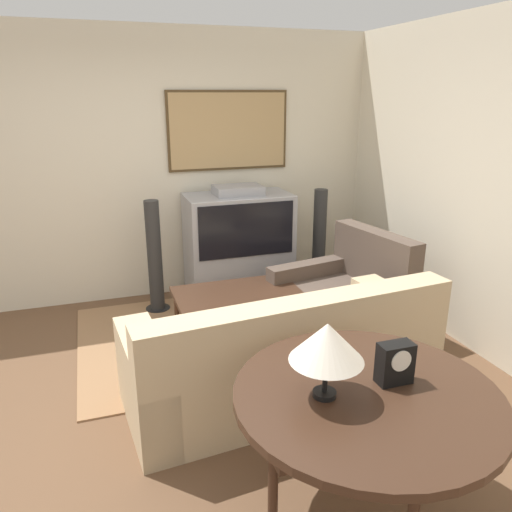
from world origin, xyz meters
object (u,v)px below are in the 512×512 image
(console_table, at_px, (367,403))
(mantel_clock, at_px, (395,363))
(tv, at_px, (239,245))
(speaker_tower_right, at_px, (319,243))
(speaker_tower_left, at_px, (155,260))
(armchair, at_px, (344,301))
(table_lamp, at_px, (327,343))
(couch, at_px, (285,358))
(coffee_table, at_px, (237,296))

(console_table, distance_m, mantel_clock, 0.23)
(tv, xyz_separation_m, speaker_tower_right, (0.88, -0.09, -0.03))
(console_table, relative_size, speaker_tower_right, 1.13)
(mantel_clock, relative_size, speaker_tower_left, 0.18)
(tv, height_order, speaker_tower_right, tv)
(tv, xyz_separation_m, console_table, (-0.28, -3.03, 0.12))
(console_table, height_order, mantel_clock, mantel_clock)
(armchair, height_order, mantel_clock, mantel_clock)
(table_lamp, bearing_deg, tv, 80.83)
(armchair, relative_size, console_table, 0.90)
(couch, relative_size, speaker_tower_right, 1.99)
(couch, relative_size, console_table, 1.76)
(console_table, height_order, table_lamp, table_lamp)
(armchair, distance_m, mantel_clock, 2.13)
(armchair, distance_m, speaker_tower_left, 1.85)
(table_lamp, relative_size, mantel_clock, 1.79)
(couch, bearing_deg, speaker_tower_left, -75.53)
(mantel_clock, height_order, speaker_tower_left, speaker_tower_left)
(armchair, bearing_deg, speaker_tower_right, 157.28)
(console_table, bearing_deg, table_lamp, 170.25)
(coffee_table, height_order, console_table, console_table)
(couch, relative_size, mantel_clock, 10.80)
(tv, height_order, speaker_tower_left, tv)
(armchair, height_order, console_table, armchair)
(coffee_table, xyz_separation_m, mantel_clock, (0.16, -2.12, 0.47))
(speaker_tower_right, bearing_deg, console_table, -111.52)
(coffee_table, relative_size, speaker_tower_left, 0.98)
(tv, bearing_deg, speaker_tower_right, -5.85)
(tv, bearing_deg, speaker_tower_left, -174.15)
(tv, relative_size, armchair, 1.04)
(coffee_table, bearing_deg, speaker_tower_right, 34.01)
(armchair, relative_size, speaker_tower_left, 1.02)
(tv, height_order, mantel_clock, tv)
(table_lamp, bearing_deg, speaker_tower_left, 97.84)
(mantel_clock, bearing_deg, speaker_tower_left, 104.81)
(console_table, xyz_separation_m, table_lamp, (-0.21, 0.04, 0.33))
(armchair, relative_size, table_lamp, 3.09)
(couch, bearing_deg, mantel_clock, 91.76)
(armchair, xyz_separation_m, speaker_tower_left, (-1.54, 1.00, 0.25))
(mantel_clock, bearing_deg, speaker_tower_right, 71.04)
(armchair, distance_m, console_table, 2.19)
(armchair, height_order, speaker_tower_right, speaker_tower_right)
(tv, bearing_deg, table_lamp, -99.17)
(coffee_table, height_order, speaker_tower_right, speaker_tower_right)
(tv, distance_m, mantel_clock, 3.01)
(coffee_table, relative_size, console_table, 0.86)
(couch, relative_size, speaker_tower_left, 1.99)
(couch, height_order, coffee_table, couch)
(couch, height_order, speaker_tower_left, speaker_tower_left)
(tv, xyz_separation_m, couch, (-0.24, -1.91, -0.25))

